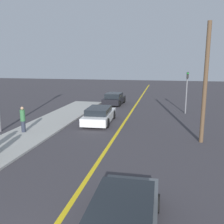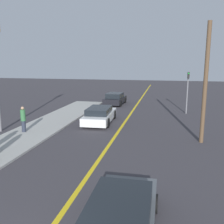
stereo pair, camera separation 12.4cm
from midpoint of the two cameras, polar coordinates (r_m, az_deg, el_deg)
name	(u,v)px [view 2 (the right image)]	position (r m, az deg, el deg)	size (l,w,h in m)	color
road_center_line	(129,116)	(22.10, 4.09, -0.90)	(0.20, 60.00, 0.01)	gold
sidewalk_left	(38,129)	(18.34, -16.30, -3.79)	(3.19, 24.24, 0.12)	#9E9E99
car_near_right_lane	(120,220)	(7.26, 2.38, -23.46)	(1.98, 4.60, 1.26)	#4C5156
car_ahead_center	(100,115)	(19.57, -2.65, -0.68)	(2.15, 4.76, 1.24)	silver
car_far_distant	(115,99)	(27.84, 0.82, 3.02)	(2.10, 3.90, 1.30)	black
pedestrian_by_sign	(23,119)	(17.57, -19.44, -1.55)	(0.32, 0.32, 1.71)	#282D3D
traffic_light	(188,88)	(23.65, 17.03, 5.21)	(0.18, 0.40, 3.80)	slate
utility_pole	(205,84)	(15.30, 20.77, 5.95)	(0.24, 0.24, 6.94)	brown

